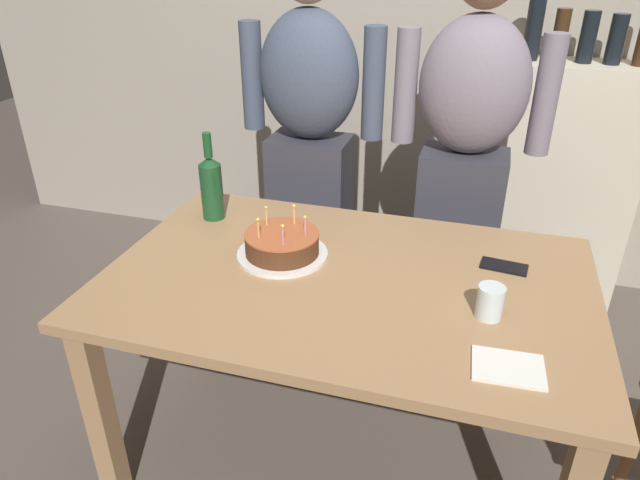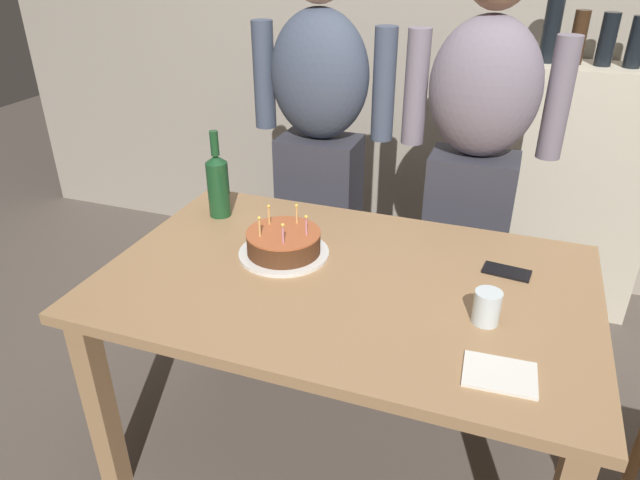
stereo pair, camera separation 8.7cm
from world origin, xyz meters
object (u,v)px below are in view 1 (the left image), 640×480
at_px(napkin_stack, 508,368).
at_px(person_woman_cardigan, 464,163).
at_px(wine_bottle, 211,186).
at_px(cell_phone, 504,266).
at_px(person_man_bearded, 310,148).
at_px(birthday_cake, 282,245).
at_px(water_glass_near, 490,302).

xyz_separation_m(napkin_stack, person_woman_cardigan, (-0.20, 1.06, 0.13)).
xyz_separation_m(wine_bottle, cell_phone, (1.05, -0.07, -0.12)).
xyz_separation_m(person_man_bearded, person_woman_cardigan, (0.65, 0.00, 0.00)).
bearing_deg(wine_bottle, cell_phone, -3.94).
distance_m(birthday_cake, cell_phone, 0.72).
height_order(wine_bottle, person_man_bearded, person_man_bearded).
distance_m(water_glass_near, person_man_bearded, 1.16).
height_order(birthday_cake, wine_bottle, wine_bottle).
height_order(wine_bottle, cell_phone, wine_bottle).
height_order(person_man_bearded, person_woman_cardigan, same).
distance_m(wine_bottle, cell_phone, 1.06).
bearing_deg(wine_bottle, birthday_cake, -30.27).
height_order(wine_bottle, napkin_stack, wine_bottle).
relative_size(water_glass_near, person_woman_cardigan, 0.06).
distance_m(person_man_bearded, person_woman_cardigan, 0.65).
relative_size(cell_phone, person_woman_cardigan, 0.09).
bearing_deg(person_man_bearded, birthday_cake, 100.07).
bearing_deg(person_man_bearded, napkin_stack, 128.49).
height_order(cell_phone, person_man_bearded, person_man_bearded).
bearing_deg(napkin_stack, birthday_cake, 152.74).
bearing_deg(water_glass_near, person_man_bearded, 132.85).
distance_m(cell_phone, napkin_stack, 0.50).
relative_size(birthday_cake, person_woman_cardigan, 0.18).
distance_m(water_glass_near, wine_bottle, 1.08).
bearing_deg(cell_phone, person_man_bearded, 152.42).
bearing_deg(person_woman_cardigan, person_man_bearded, 0.00).
xyz_separation_m(birthday_cake, napkin_stack, (0.72, -0.37, -0.04)).
distance_m(cell_phone, person_woman_cardigan, 0.60).
relative_size(cell_phone, person_man_bearded, 0.09).
xyz_separation_m(wine_bottle, person_man_bearded, (0.22, 0.49, 0.01)).
bearing_deg(cell_phone, wine_bottle, -177.42).
distance_m(water_glass_near, person_woman_cardigan, 0.86).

